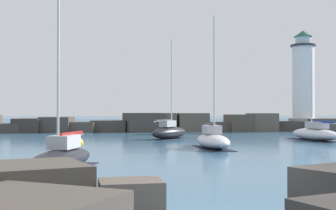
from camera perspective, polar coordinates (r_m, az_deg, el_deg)
name	(u,v)px	position (r m, az deg, el deg)	size (l,w,h in m)	color
open_sea_beyond	(125,122)	(124.65, -5.30, -2.08)	(400.00, 116.00, 0.01)	#2D5B7F
breakwater_jetty	(145,124)	(64.70, -2.78, -2.35)	(55.53, 6.78, 2.59)	#423D38
lighthouse	(303,87)	(70.30, 16.16, 2.12)	(4.19, 4.19, 14.50)	gray
foreground_rocks	(124,203)	(11.34, -5.34, -11.81)	(12.55, 9.56, 1.42)	#4C443D
sailboat_moored_0	(213,140)	(35.60, 5.46, -4.22)	(2.11, 6.78, 9.98)	silver
sailboat_moored_3	(169,132)	(47.54, 0.14, -3.27)	(5.07, 5.85, 10.19)	black
sailboat_moored_4	(315,133)	(47.40, 17.48, -3.32)	(2.97, 8.04, 8.78)	silver
sailboat_moored_5	(62,156)	(23.04, -12.79, -6.14)	(3.45, 6.87, 10.85)	black
mooring_buoy_orange_near	(78,143)	(36.33, -10.88, -4.57)	(0.77, 0.77, 0.97)	yellow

